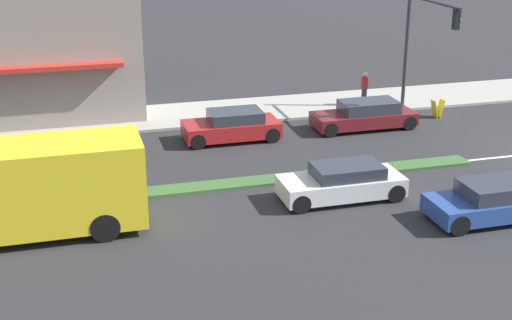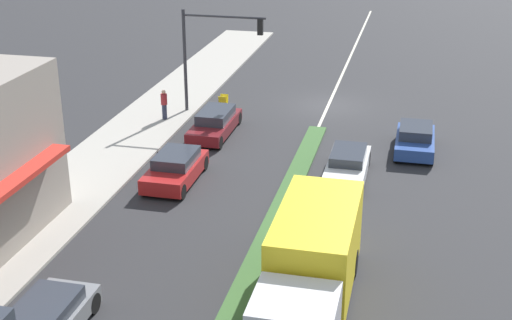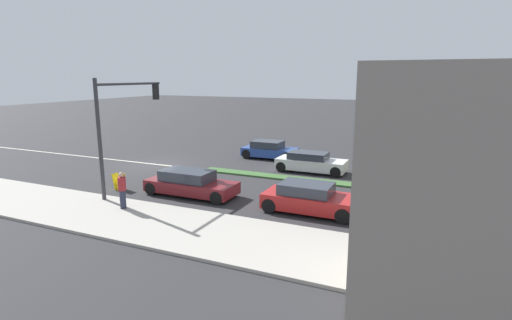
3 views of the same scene
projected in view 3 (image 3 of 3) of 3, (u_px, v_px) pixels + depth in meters
ground_plane at (454, 197)px, 19.47m from camera, size 160.00×160.00×0.00m
sidewalk_right at (485, 284)px, 11.23m from camera, size 4.00×73.00×0.12m
lane_marking_center at (156, 164)px, 26.71m from camera, size 0.16×60.00×0.01m
traffic_signal_main at (120, 116)px, 19.27m from camera, size 4.59×0.34×5.60m
pedestrian at (122, 190)px, 17.30m from camera, size 0.34×0.34×1.62m
warning_aframe_sign at (119, 182)px, 20.73m from camera, size 0.45×0.53×0.84m
delivery_truck at (505, 163)px, 20.22m from camera, size 2.44×7.50×2.87m
hatchback_red at (310, 198)px, 17.23m from camera, size 1.85×4.02×1.28m
sedan_maroon at (190, 183)px, 19.69m from camera, size 1.76×4.57×1.25m
van_white at (311, 162)px, 24.50m from camera, size 1.72×4.21×1.23m
coupe_blue at (269, 150)px, 28.56m from camera, size 1.81×3.85×1.26m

